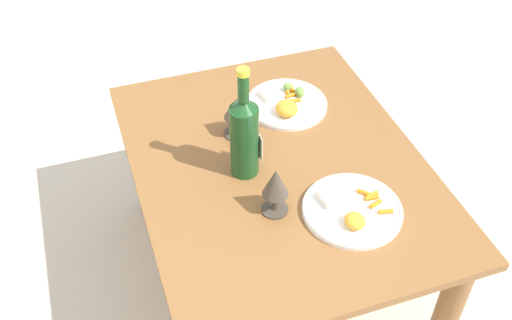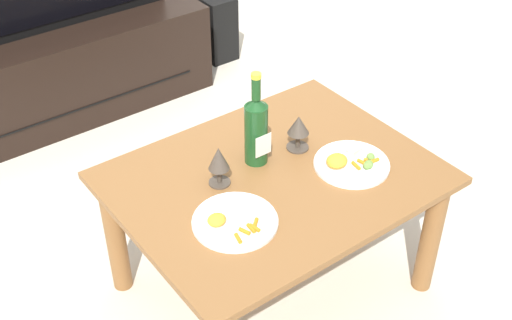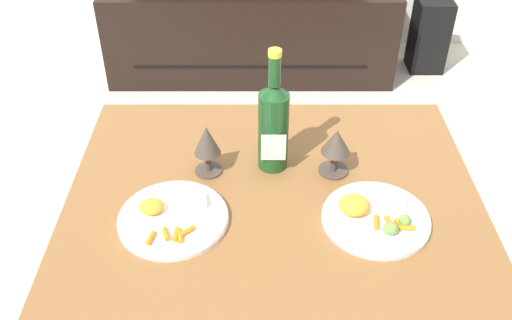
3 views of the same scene
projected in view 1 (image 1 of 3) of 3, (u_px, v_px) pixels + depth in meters
ground_plane at (275, 275)px, 2.05m from camera, size 6.40×6.40×0.00m
dining_table at (278, 187)px, 1.76m from camera, size 1.02×0.79×0.52m
wine_bottle at (245, 135)px, 1.58m from camera, size 0.08×0.08×0.33m
goblet_left at (275, 185)px, 1.50m from camera, size 0.07×0.07×0.14m
goblet_right at (237, 111)px, 1.73m from camera, size 0.08×0.08×0.13m
dinner_plate_left at (352, 210)px, 1.55m from camera, size 0.26×0.26×0.04m
dinner_plate_right at (286, 103)px, 1.88m from camera, size 0.25×0.25×0.05m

